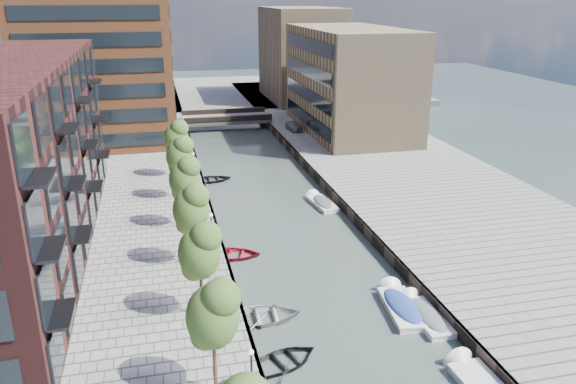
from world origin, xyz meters
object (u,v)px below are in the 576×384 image
object	(u,v)px
tree_3	(190,207)
tree_6	(176,136)
motorboat_4	(321,202)
tree_4	(184,177)
tree_1	(212,313)
motorboat_1	(424,314)
sloop_0	(284,364)
motorboat_3	(400,305)
tree_5	(180,154)
sloop_3	(263,320)
tree_2	(199,249)
sloop_4	(212,181)
car	(294,126)
sloop_2	(233,257)
bridge	(226,118)

from	to	relation	value
tree_3	tree_6	xyz separation A→B (m)	(0.00, 21.00, 0.00)
motorboat_4	tree_4	bearing A→B (deg)	-159.65
tree_1	motorboat_1	bearing A→B (deg)	20.35
sloop_0	motorboat_3	bearing A→B (deg)	-85.85
tree_1	motorboat_1	xyz separation A→B (m)	(13.65, 5.06, -5.11)
tree_5	sloop_3	distance (m)	21.94
tree_2	tree_4	distance (m)	14.00
tree_1	tree_4	size ratio (longest dim) A/B	1.00
sloop_3	sloop_4	xyz separation A→B (m)	(-0.15, 28.35, 0.00)
tree_5	car	bearing A→B (deg)	55.31
motorboat_1	sloop_3	bearing A→B (deg)	168.84
sloop_0	motorboat_3	world-z (taller)	motorboat_3
tree_1	motorboat_4	size ratio (longest dim) A/B	1.22
tree_5	car	distance (m)	30.07
sloop_3	motorboat_4	distance (m)	21.01
sloop_0	sloop_4	size ratio (longest dim) A/B	0.98
tree_2	motorboat_4	distance (m)	23.47
tree_3	sloop_2	bearing A→B (deg)	37.64
tree_2	motorboat_4	size ratio (longest dim) A/B	1.22
sloop_2	bridge	bearing A→B (deg)	8.91
tree_5	tree_1	bearing A→B (deg)	-90.00
tree_2	motorboat_1	world-z (taller)	tree_2
tree_3	tree_5	distance (m)	14.00
sloop_3	car	size ratio (longest dim) A/B	1.29
tree_1	sloop_2	distance (m)	17.51
bridge	tree_6	distance (m)	27.63
motorboat_4	sloop_3	bearing A→B (deg)	-116.49
tree_3	motorboat_1	distance (m)	17.10
motorboat_3	motorboat_4	size ratio (longest dim) A/B	1.15
tree_2	tree_4	size ratio (longest dim) A/B	1.00
tree_2	car	world-z (taller)	tree_2
tree_4	motorboat_4	size ratio (longest dim) A/B	1.22
tree_2	sloop_0	world-z (taller)	tree_2
sloop_2	motorboat_1	size ratio (longest dim) A/B	0.89
motorboat_3	sloop_4	bearing A→B (deg)	107.40
sloop_0	sloop_3	bearing A→B (deg)	-16.73
tree_1	sloop_2	world-z (taller)	tree_1
bridge	tree_4	xyz separation A→B (m)	(-8.50, -40.00, 3.92)
sloop_3	motorboat_1	world-z (taller)	motorboat_1
tree_6	motorboat_1	bearing A→B (deg)	-65.48
bridge	tree_5	distance (m)	34.30
bridge	tree_5	world-z (taller)	tree_5
tree_6	tree_5	bearing A→B (deg)	-90.00
sloop_4	tree_5	bearing A→B (deg)	150.74
tree_6	car	xyz separation A→B (m)	(16.99, 17.54, -3.65)
tree_1	sloop_0	size ratio (longest dim) A/B	1.41
tree_1	bridge	bearing A→B (deg)	82.07
tree_1	tree_6	size ratio (longest dim) A/B	1.00
bridge	tree_5	size ratio (longest dim) A/B	2.18
tree_3	tree_5	bearing A→B (deg)	90.00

